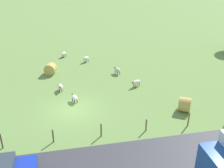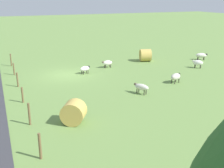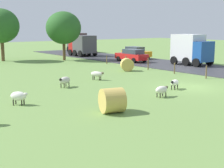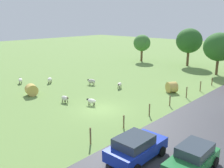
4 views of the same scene
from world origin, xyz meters
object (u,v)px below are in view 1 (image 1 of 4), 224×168
hay_bale_1 (185,105)px  hay_bale_0 (50,69)px  sheep_2 (64,53)px  sheep_0 (117,70)px  sheep_3 (86,58)px  sheep_5 (136,82)px  sheep_1 (60,87)px  sheep_4 (74,97)px

hay_bale_1 → hay_bale_0: bearing=-133.2°
sheep_2 → hay_bale_1: hay_bale_1 is taller
sheep_0 → sheep_3: bearing=-146.4°
sheep_3 → sheep_5: size_ratio=0.85×
sheep_1 → hay_bale_0: (-4.80, -1.03, 0.18)m
sheep_2 → sheep_4: bearing=2.1°
sheep_5 → hay_bale_1: bearing=26.1°
sheep_1 → sheep_2: (-10.75, 0.78, 0.03)m
hay_bale_0 → sheep_0: bearing=78.4°
sheep_0 → sheep_4: bearing=-43.0°
sheep_2 → hay_bale_1: size_ratio=0.98×
sheep_3 → sheep_1: bearing=-23.9°
sheep_4 → sheep_1: bearing=-154.6°
sheep_5 → sheep_4: bearing=-72.9°
sheep_4 → hay_bale_0: (-7.48, -2.30, 0.18)m
sheep_1 → sheep_4: bearing=25.4°
sheep_0 → sheep_5: bearing=18.1°
sheep_3 → hay_bale_1: 16.08m
sheep_3 → hay_bale_1: size_ratio=0.82×
sheep_2 → hay_bale_1: bearing=30.4°
sheep_1 → sheep_3: bearing=156.1°
sheep_2 → hay_bale_1: 19.81m
sheep_4 → hay_bale_0: hay_bale_0 is taller
sheep_3 → hay_bale_1: (14.35, 7.26, 0.12)m
sheep_1 → sheep_2: sheep_2 is taller
sheep_1 → hay_bale_0: bearing=-167.9°
sheep_0 → sheep_3: size_ratio=1.14×
sheep_4 → sheep_5: 7.04m
sheep_3 → sheep_4: size_ratio=0.96×
sheep_0 → hay_bale_0: (-1.60, -7.79, 0.13)m
sheep_0 → sheep_2: bearing=-141.7°
sheep_5 → hay_bale_0: (-5.40, -9.03, 0.14)m
sheep_0 → sheep_1: bearing=-64.7°
sheep_0 → sheep_4: (5.87, -5.49, -0.05)m
sheep_1 → hay_bale_0: size_ratio=0.84×
sheep_2 → hay_bale_0: size_ratio=0.97×
sheep_0 → sheep_4: size_ratio=1.09×
sheep_1 → hay_bale_1: (6.33, 10.81, 0.17)m
sheep_2 → sheep_4: 13.44m
sheep_1 → hay_bale_0: hay_bale_0 is taller
sheep_1 → sheep_3: sheep_3 is taller
hay_bale_0 → hay_bale_1: 16.25m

